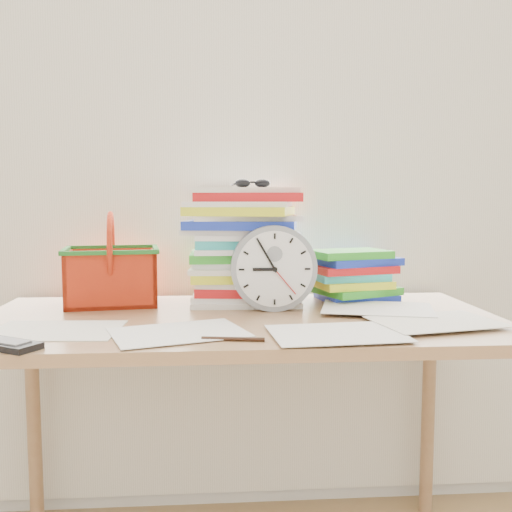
{
  "coord_description": "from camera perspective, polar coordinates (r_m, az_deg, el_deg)",
  "views": [
    {
      "loc": [
        -0.07,
        0.08,
        1.06
      ],
      "look_at": [
        0.04,
        1.6,
        0.91
      ],
      "focal_mm": 40.0,
      "sensor_mm": 36.0,
      "label": 1
    }
  ],
  "objects": [
    {
      "name": "scattered_papers",
      "position": [
        1.55,
        -1.63,
        -5.85
      ],
      "size": [
        1.26,
        0.42,
        0.02
      ],
      "primitive_type": null,
      "color": "white",
      "rests_on": "desk"
    },
    {
      "name": "curtain",
      "position": [
        1.91,
        -2.21,
        12.71
      ],
      "size": [
        2.4,
        0.01,
        2.5
      ],
      "primitive_type": "cube",
      "color": "white",
      "rests_on": "room_shell"
    },
    {
      "name": "sunglasses",
      "position": [
        1.73,
        -0.36,
        7.29
      ],
      "size": [
        0.13,
        0.11,
        0.03
      ],
      "primitive_type": null,
      "rotation": [
        0.0,
        0.0,
        0.07
      ],
      "color": "black",
      "rests_on": "paper_stack"
    },
    {
      "name": "desk",
      "position": [
        1.57,
        -1.63,
        -8.74
      ],
      "size": [
        1.4,
        0.7,
        0.75
      ],
      "color": "#966C46",
      "rests_on": "ground"
    },
    {
      "name": "book_stack",
      "position": [
        1.8,
        9.52,
        -1.93
      ],
      "size": [
        0.31,
        0.27,
        0.16
      ],
      "primitive_type": null,
      "rotation": [
        0.0,
        0.0,
        0.26
      ],
      "color": "white",
      "rests_on": "desk"
    },
    {
      "name": "pen",
      "position": [
        1.28,
        -2.31,
        -8.29
      ],
      "size": [
        0.14,
        0.03,
        0.01
      ],
      "primitive_type": "cylinder",
      "rotation": [
        0.0,
        1.57,
        -0.16
      ],
      "color": "black",
      "rests_on": "desk"
    },
    {
      "name": "clock",
      "position": [
        1.61,
        1.77,
        -1.21
      ],
      "size": [
        0.24,
        0.05,
        0.24
      ],
      "primitive_type": "cylinder",
      "rotation": [
        1.57,
        0.0,
        0.0
      ],
      "color": "gray",
      "rests_on": "desk"
    },
    {
      "name": "calculator",
      "position": [
        1.33,
        -23.53,
        -8.16
      ],
      "size": [
        0.16,
        0.13,
        0.01
      ],
      "primitive_type": "cube",
      "rotation": [
        0.0,
        0.0,
        -0.54
      ],
      "color": "black",
      "rests_on": "desk"
    },
    {
      "name": "paper_stack",
      "position": [
        1.75,
        -1.05,
        1.07
      ],
      "size": [
        0.38,
        0.33,
        0.35
      ],
      "primitive_type": null,
      "rotation": [
        0.0,
        0.0,
        -0.14
      ],
      "color": "white",
      "rests_on": "desk"
    },
    {
      "name": "basket",
      "position": [
        1.76,
        -14.26,
        -0.33
      ],
      "size": [
        0.3,
        0.25,
        0.27
      ],
      "primitive_type": null,
      "rotation": [
        0.0,
        0.0,
        0.14
      ],
      "color": "red",
      "rests_on": "desk"
    }
  ]
}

